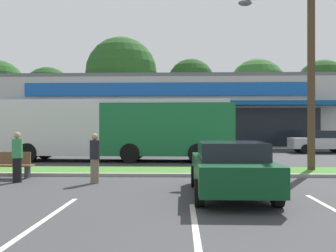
{
  "coord_description": "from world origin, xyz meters",
  "views": [
    {
      "loc": [
        -0.44,
        -1.17,
        1.84
      ],
      "look_at": [
        -1.1,
        18.1,
        1.87
      ],
      "focal_mm": 40.59,
      "sensor_mm": 36.0,
      "label": 1
    }
  ],
  "objects_px": {
    "pedestrian_near_bench": "(95,158)",
    "car_4": "(321,142)",
    "car_3": "(48,142)",
    "pedestrian_far": "(17,157)",
    "utility_pole": "(307,41)",
    "car_5": "(230,168)",
    "city_bus": "(116,128)",
    "bus_stop_bench": "(10,164)"
  },
  "relations": [
    {
      "from": "pedestrian_near_bench",
      "to": "car_4",
      "type": "bearing_deg",
      "value": 130.95
    },
    {
      "from": "car_3",
      "to": "pedestrian_far",
      "type": "xyz_separation_m",
      "value": [
        3.94,
        -14.07,
        0.06
      ]
    },
    {
      "from": "pedestrian_near_bench",
      "to": "pedestrian_far",
      "type": "height_order",
      "value": "pedestrian_far"
    },
    {
      "from": "utility_pole",
      "to": "car_3",
      "type": "height_order",
      "value": "utility_pole"
    },
    {
      "from": "car_4",
      "to": "car_5",
      "type": "height_order",
      "value": "car_4"
    },
    {
      "from": "utility_pole",
      "to": "city_bus",
      "type": "distance_m",
      "value": 10.47
    },
    {
      "from": "bus_stop_bench",
      "to": "car_3",
      "type": "height_order",
      "value": "car_3"
    },
    {
      "from": "car_4",
      "to": "pedestrian_far",
      "type": "height_order",
      "value": "pedestrian_far"
    },
    {
      "from": "car_3",
      "to": "pedestrian_near_bench",
      "type": "relative_size",
      "value": 2.59
    },
    {
      "from": "car_5",
      "to": "utility_pole",
      "type": "bearing_deg",
      "value": -35.56
    },
    {
      "from": "city_bus",
      "to": "utility_pole",
      "type": "bearing_deg",
      "value": 151.58
    },
    {
      "from": "city_bus",
      "to": "pedestrian_far",
      "type": "bearing_deg",
      "value": 77.59
    },
    {
      "from": "city_bus",
      "to": "car_5",
      "type": "relative_size",
      "value": 2.71
    },
    {
      "from": "bus_stop_bench",
      "to": "city_bus",
      "type": "bearing_deg",
      "value": -110.34
    },
    {
      "from": "pedestrian_near_bench",
      "to": "pedestrian_far",
      "type": "xyz_separation_m",
      "value": [
        -2.61,
        0.11,
        0.02
      ]
    },
    {
      "from": "pedestrian_far",
      "to": "bus_stop_bench",
      "type": "bearing_deg",
      "value": -105.31
    },
    {
      "from": "utility_pole",
      "to": "pedestrian_near_bench",
      "type": "bearing_deg",
      "value": -158.2
    },
    {
      "from": "city_bus",
      "to": "pedestrian_far",
      "type": "distance_m",
      "value": 8.21
    },
    {
      "from": "car_3",
      "to": "pedestrian_near_bench",
      "type": "height_order",
      "value": "pedestrian_near_bench"
    },
    {
      "from": "car_5",
      "to": "pedestrian_far",
      "type": "xyz_separation_m",
      "value": [
        -6.73,
        2.23,
        0.08
      ]
    },
    {
      "from": "utility_pole",
      "to": "pedestrian_far",
      "type": "distance_m",
      "value": 11.8
    },
    {
      "from": "pedestrian_near_bench",
      "to": "utility_pole",
      "type": "bearing_deg",
      "value": 103.46
    },
    {
      "from": "utility_pole",
      "to": "car_5",
      "type": "relative_size",
      "value": 2.14
    },
    {
      "from": "car_3",
      "to": "car_5",
      "type": "distance_m",
      "value": 19.48
    },
    {
      "from": "car_4",
      "to": "pedestrian_far",
      "type": "bearing_deg",
      "value": 43.69
    },
    {
      "from": "car_3",
      "to": "car_5",
      "type": "relative_size",
      "value": 0.91
    },
    {
      "from": "city_bus",
      "to": "car_5",
      "type": "xyz_separation_m",
      "value": [
        4.8,
        -10.15,
        -1.01
      ]
    },
    {
      "from": "car_4",
      "to": "pedestrian_far",
      "type": "relative_size",
      "value": 2.47
    },
    {
      "from": "pedestrian_far",
      "to": "car_3",
      "type": "bearing_deg",
      "value": -125.77
    },
    {
      "from": "bus_stop_bench",
      "to": "car_3",
      "type": "relative_size",
      "value": 0.38
    },
    {
      "from": "car_4",
      "to": "city_bus",
      "type": "bearing_deg",
      "value": 26.43
    },
    {
      "from": "city_bus",
      "to": "car_3",
      "type": "height_order",
      "value": "city_bus"
    },
    {
      "from": "city_bus",
      "to": "pedestrian_far",
      "type": "relative_size",
      "value": 7.54
    },
    {
      "from": "car_3",
      "to": "pedestrian_far",
      "type": "height_order",
      "value": "pedestrian_far"
    },
    {
      "from": "city_bus",
      "to": "car_3",
      "type": "bearing_deg",
      "value": -45.11
    },
    {
      "from": "city_bus",
      "to": "pedestrian_near_bench",
      "type": "bearing_deg",
      "value": 96.12
    },
    {
      "from": "utility_pole",
      "to": "car_3",
      "type": "relative_size",
      "value": 2.35
    },
    {
      "from": "car_3",
      "to": "pedestrian_far",
      "type": "bearing_deg",
      "value": -74.35
    },
    {
      "from": "car_4",
      "to": "car_3",
      "type": "bearing_deg",
      "value": 1.34
    },
    {
      "from": "city_bus",
      "to": "pedestrian_near_bench",
      "type": "distance_m",
      "value": 8.12
    },
    {
      "from": "utility_pole",
      "to": "city_bus",
      "type": "xyz_separation_m",
      "value": [
        -8.57,
        4.88,
        -3.52
      ]
    },
    {
      "from": "utility_pole",
      "to": "pedestrian_near_bench",
      "type": "relative_size",
      "value": 6.11
    }
  ]
}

